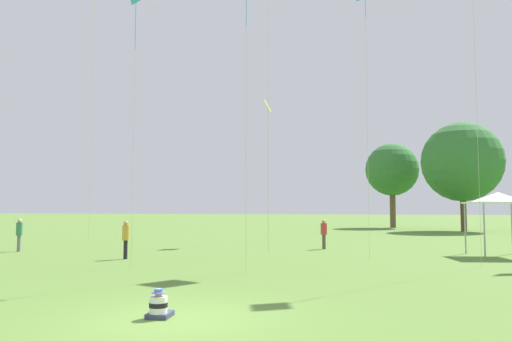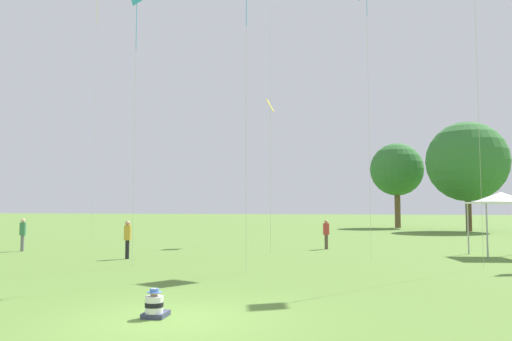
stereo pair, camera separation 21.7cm
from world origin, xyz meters
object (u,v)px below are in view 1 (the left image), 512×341
seated_toddler (159,306)px  person_standing_0 (126,236)px  distant_tree_1 (392,170)px  distant_tree_0 (462,162)px  person_standing_2 (19,232)px  canopy_tent (498,198)px  kite_2 (94,3)px  kite_7 (267,111)px  person_standing_1 (324,232)px

seated_toddler → person_standing_0: size_ratio=0.37×
person_standing_0 → distant_tree_1: 39.25m
distant_tree_1 → distant_tree_0: bearing=-48.6°
person_standing_2 → distant_tree_0: size_ratio=0.16×
seated_toddler → canopy_tent: 18.24m
canopy_tent → distant_tree_0: size_ratio=0.28×
kite_2 → person_standing_2: bearing=-6.2°
canopy_tent → kite_7: bearing=154.3°
person_standing_0 → person_standing_1: (7.77, 7.06, -0.06)m
kite_2 → distant_tree_1: size_ratio=1.92×
person_standing_2 → canopy_tent: size_ratio=0.57×
seated_toddler → person_standing_2: (-13.11, 12.33, 0.76)m
seated_toddler → person_standing_1: bearing=79.4°
person_standing_1 → kite_7: bearing=38.2°
person_standing_1 → distant_tree_1: size_ratio=0.17×
seated_toddler → distant_tree_0: size_ratio=0.06×
person_standing_1 → canopy_tent: size_ratio=0.54×
distant_tree_0 → person_standing_1: bearing=-115.1°
seated_toddler → person_standing_1: (1.62, 17.29, 0.69)m
person_standing_2 → kite_2: 17.62m
seated_toddler → person_standing_1: size_ratio=0.38×
person_standing_1 → distant_tree_1: distant_tree_1 is taller
person_standing_2 → canopy_tent: canopy_tent is taller
distant_tree_0 → distant_tree_1: bearing=131.4°
person_standing_0 → person_standing_1: bearing=9.4°
person_standing_2 → distant_tree_0: 38.12m
person_standing_1 → distant_tree_0: 25.87m
kite_2 → distant_tree_1: (20.74, 26.27, -10.06)m
distant_tree_1 → canopy_tent: bearing=-83.8°
person_standing_2 → kite_2: bearing=-96.3°
kite_2 → kite_7: kite_2 is taller
canopy_tent → kite_2: (-24.23, 5.56, 13.76)m
person_standing_0 → person_standing_1: size_ratio=1.05×
seated_toddler → person_standing_0: person_standing_0 is taller
person_standing_1 → canopy_tent: bearing=-111.8°
person_standing_0 → seated_toddler: bearing=-91.8°
seated_toddler → canopy_tent: canopy_tent is taller
person_standing_0 → person_standing_2: size_ratio=0.99×
kite_7 → person_standing_1: bearing=-91.6°
kite_7 → person_standing_2: bearing=171.1°
person_standing_1 → kite_7: (-3.83, 3.72, 7.37)m
person_standing_0 → kite_2: size_ratio=0.09×
seated_toddler → canopy_tent: bearing=52.2°
person_standing_2 → canopy_tent: 23.08m
distant_tree_0 → kite_2: bearing=-144.2°
canopy_tent → distant_tree_0: bearing=84.0°
kite_2 → distant_tree_0: size_ratio=1.74×
seated_toddler → distant_tree_1: bearing=77.2°
person_standing_1 → person_standing_2: size_ratio=0.95×
person_standing_1 → distant_tree_1: (4.62, 29.79, 5.39)m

